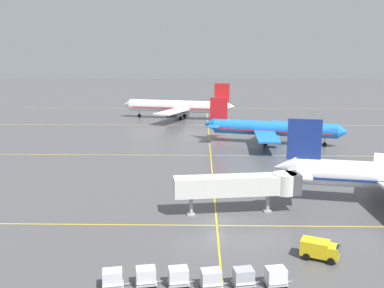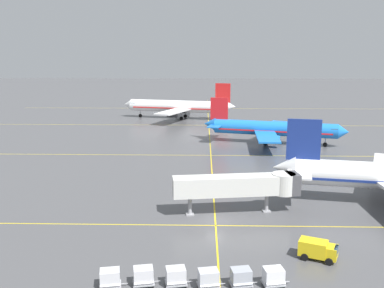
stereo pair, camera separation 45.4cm
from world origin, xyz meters
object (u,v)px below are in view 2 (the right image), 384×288
(service_truck_red_van, at_px, (318,249))
(baggage_cart_row_fifth, at_px, (241,277))
(baggage_cart_row_fourth, at_px, (208,279))
(baggage_cart_row_leftmost, at_px, (110,278))
(baggage_cart_row_rightmost, at_px, (274,277))
(jet_bridge, at_px, (246,185))
(baggage_cart_row_second, at_px, (143,276))
(baggage_cart_row_middle, at_px, (176,276))
(airliner_second_row, at_px, (273,129))
(airliner_third_row, at_px, (179,106))

(service_truck_red_van, distance_m, baggage_cart_row_fifth, 10.81)
(baggage_cart_row_fourth, bearing_deg, baggage_cart_row_leftmost, -178.62)
(baggage_cart_row_rightmost, bearing_deg, baggage_cart_row_leftmost, -177.28)
(jet_bridge, bearing_deg, baggage_cart_row_fifth, -96.35)
(baggage_cart_row_second, distance_m, baggage_cart_row_middle, 3.19)
(airliner_second_row, relative_size, baggage_cart_row_fourth, 12.18)
(airliner_third_row, distance_m, baggage_cart_row_middle, 106.63)
(airliner_third_row, height_order, baggage_cart_row_rightmost, airliner_third_row)
(baggage_cart_row_middle, relative_size, baggage_cart_row_fourth, 1.00)
(baggage_cart_row_middle, xyz_separation_m, baggage_cart_row_rightmost, (9.57, 0.19, 0.00))
(service_truck_red_van, bearing_deg, jet_bridge, 115.62)
(airliner_third_row, bearing_deg, baggage_cart_row_fifth, -83.61)
(baggage_cart_row_leftmost, bearing_deg, service_truck_red_van, 16.76)
(baggage_cart_row_second, relative_size, baggage_cart_row_fifth, 1.00)
(baggage_cart_row_middle, xyz_separation_m, baggage_cart_row_fifth, (6.38, -0.02, 0.00))
(baggage_cart_row_fifth, bearing_deg, baggage_cart_row_second, -179.93)
(airliner_third_row, xyz_separation_m, service_truck_red_van, (20.91, -100.46, -2.94))
(airliner_third_row, distance_m, service_truck_red_van, 102.65)
(baggage_cart_row_fifth, distance_m, jet_bridge, 20.44)
(baggage_cart_row_middle, height_order, baggage_cart_row_fifth, same)
(airliner_second_row, xyz_separation_m, baggage_cart_row_rightmost, (-10.04, -66.91, -2.74))
(baggage_cart_row_fifth, bearing_deg, baggage_cart_row_fourth, -174.32)
(airliner_third_row, bearing_deg, baggage_cart_row_second, -88.74)
(service_truck_red_van, xyz_separation_m, jet_bridge, (-6.75, 14.09, 2.88))
(service_truck_red_van, distance_m, baggage_cart_row_leftmost, 22.71)
(service_truck_red_van, xyz_separation_m, baggage_cart_row_middle, (-15.37, -5.98, -0.17))
(baggage_cart_row_second, relative_size, jet_bridge, 0.16)
(airliner_third_row, distance_m, baggage_cart_row_leftmost, 107.06)
(baggage_cart_row_leftmost, xyz_separation_m, baggage_cart_row_fifth, (12.76, 0.55, 0.00))
(airliner_second_row, relative_size, jet_bridge, 1.93)
(jet_bridge, bearing_deg, baggage_cart_row_middle, -113.24)
(baggage_cart_row_second, bearing_deg, service_truck_red_van, 17.96)
(airliner_second_row, xyz_separation_m, baggage_cart_row_second, (-22.80, -67.13, -2.74))
(baggage_cart_row_rightmost, height_order, jet_bridge, jet_bridge)
(baggage_cart_row_leftmost, distance_m, baggage_cart_row_middle, 6.40)
(baggage_cart_row_fifth, bearing_deg, airliner_third_row, 96.39)
(baggage_cart_row_fifth, bearing_deg, jet_bridge, 83.65)
(airliner_second_row, relative_size, baggage_cart_row_second, 12.18)
(baggage_cart_row_rightmost, xyz_separation_m, jet_bridge, (-0.95, 19.88, 3.05))
(baggage_cart_row_rightmost, bearing_deg, service_truck_red_van, 44.97)
(service_truck_red_van, bearing_deg, baggage_cart_row_fourth, -152.57)
(baggage_cart_row_leftmost, distance_m, baggage_cart_row_fourth, 9.57)
(service_truck_red_van, bearing_deg, airliner_second_row, 86.03)
(airliner_third_row, xyz_separation_m, baggage_cart_row_fourth, (8.73, -106.78, -3.12))
(service_truck_red_van, distance_m, baggage_cart_row_rightmost, 8.20)
(baggage_cart_row_leftmost, bearing_deg, baggage_cart_row_fifth, 2.45)
(baggage_cart_row_fifth, height_order, baggage_cart_row_rightmost, same)
(baggage_cart_row_fifth, xyz_separation_m, baggage_cart_row_rightmost, (3.19, 0.21, 0.00))
(baggage_cart_row_second, bearing_deg, jet_bridge, 59.57)
(baggage_cart_row_fourth, xyz_separation_m, baggage_cart_row_rightmost, (6.38, 0.53, 0.00))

